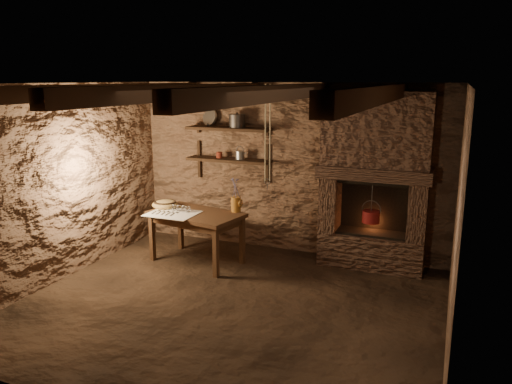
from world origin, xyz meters
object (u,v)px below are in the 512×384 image
at_px(wooden_bowl, 165,205).
at_px(iron_stockpot, 237,122).
at_px(stoneware_jug, 236,197).
at_px(red_pot, 371,216).
at_px(work_table, 197,235).

distance_m(wooden_bowl, iron_stockpot, 1.54).
relative_size(stoneware_jug, wooden_bowl, 1.29).
height_order(stoneware_jug, red_pot, stoneware_jug).
distance_m(work_table, wooden_bowl, 0.64).
bearing_deg(wooden_bowl, stoneware_jug, 9.74).
xyz_separation_m(wooden_bowl, iron_stockpot, (0.78, 0.72, 1.11)).
relative_size(stoneware_jug, iron_stockpot, 2.08).
distance_m(stoneware_jug, red_pot, 1.79).
distance_m(stoneware_jug, wooden_bowl, 1.03).
height_order(work_table, wooden_bowl, wooden_bowl).
bearing_deg(iron_stockpot, work_table, -108.19).
xyz_separation_m(work_table, red_pot, (2.21, 0.67, 0.33)).
xyz_separation_m(work_table, stoneware_jug, (0.48, 0.24, 0.52)).
bearing_deg(work_table, iron_stockpot, 83.24).
height_order(wooden_bowl, iron_stockpot, iron_stockpot).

